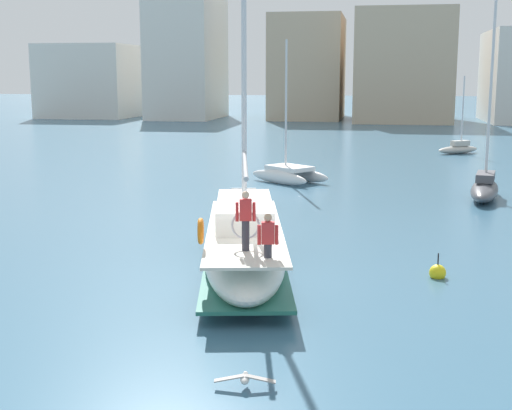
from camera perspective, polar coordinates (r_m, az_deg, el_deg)
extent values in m
plane|color=#38607A|center=(20.89, -0.64, -6.24)|extent=(400.00, 400.00, 0.00)
ellipsoid|color=white|center=(21.50, -0.90, -3.83)|extent=(4.21, 9.88, 1.40)
cube|color=#236656|center=(21.58, -0.90, -4.64)|extent=(4.19, 9.70, 0.10)
cube|color=beige|center=(21.33, -0.91, -1.90)|extent=(3.93, 9.37, 0.08)
cube|color=white|center=(21.96, -0.93, -0.51)|extent=(2.48, 4.56, 0.70)
cylinder|color=silver|center=(22.05, -0.98, 11.82)|extent=(0.16, 0.16, 10.10)
cylinder|color=#B7B7BC|center=(19.31, -0.89, 3.31)|extent=(1.23, 5.68, 0.12)
cylinder|color=silver|center=(25.58, -1.00, 1.31)|extent=(0.89, 0.23, 0.06)
torus|color=orange|center=(18.67, -4.46, -2.10)|extent=(0.27, 0.71, 0.70)
cylinder|color=#33333D|center=(18.42, -0.84, -2.47)|extent=(0.20, 0.20, 0.80)
cube|color=red|center=(18.28, -0.84, -0.39)|extent=(0.35, 0.26, 0.56)
sphere|color=beige|center=(18.21, -0.85, 0.82)|extent=(0.20, 0.20, 0.20)
cylinder|color=red|center=(18.29, -1.53, -0.54)|extent=(0.09, 0.09, 0.50)
cylinder|color=red|center=(18.30, -0.16, -0.54)|extent=(0.09, 0.09, 0.50)
cylinder|color=#33333D|center=(17.79, 0.96, -3.68)|extent=(0.20, 0.20, 0.35)
cube|color=red|center=(17.68, 0.97, -2.25)|extent=(0.35, 0.26, 0.56)
sphere|color=tan|center=(17.60, 0.97, -1.01)|extent=(0.20, 0.20, 0.20)
cylinder|color=red|center=(17.69, 0.25, -2.41)|extent=(0.09, 0.09, 0.50)
cylinder|color=red|center=(17.70, 1.68, -2.40)|extent=(0.09, 0.09, 0.50)
torus|color=silver|center=(18.61, -0.85, -1.64)|extent=(0.76, 0.21, 0.76)
ellipsoid|color=#4C4C51|center=(36.47, 17.87, 1.13)|extent=(2.26, 5.56, 0.88)
cube|color=#4C4C51|center=(36.65, 17.95, 2.18)|extent=(1.22, 2.28, 0.40)
cylinder|color=silver|center=(36.47, 18.32, 8.61)|extent=(0.14, 0.14, 8.62)
ellipsoid|color=white|center=(39.76, 1.83, 2.24)|extent=(3.73, 3.20, 0.72)
ellipsoid|color=white|center=(40.90, 3.56, 2.45)|extent=(3.73, 3.20, 0.72)
cube|color=white|center=(40.27, 2.72, 2.99)|extent=(2.95, 2.85, 0.24)
cylinder|color=silver|center=(40.21, 2.43, 8.17)|extent=(0.12, 0.12, 7.00)
ellipsoid|color=#B7B2A8|center=(57.36, 15.91, 4.29)|extent=(3.56, 2.90, 0.61)
cube|color=#B7B2A8|center=(57.43, 16.07, 4.79)|extent=(1.55, 1.34, 0.40)
cylinder|color=silver|center=(57.33, 16.27, 7.25)|extent=(0.11, 0.11, 5.34)
ellipsoid|color=silver|center=(14.10, -0.90, -13.83)|extent=(0.22, 0.38, 0.16)
sphere|color=silver|center=(14.26, -0.85, -13.41)|extent=(0.11, 0.11, 0.11)
cone|color=gold|center=(14.32, -0.84, -13.34)|extent=(0.05, 0.07, 0.04)
cube|color=#9E9993|center=(14.11, -2.15, -13.72)|extent=(0.61, 0.21, 0.15)
cube|color=#9E9993|center=(14.07, 0.36, -13.78)|extent=(0.61, 0.21, 0.15)
sphere|color=yellow|center=(22.03, 14.37, -5.29)|extent=(0.50, 0.50, 0.50)
cylinder|color=black|center=(21.96, 14.41, -4.53)|extent=(0.04, 0.04, 0.60)
cube|color=silver|center=(109.80, -12.58, 9.69)|extent=(12.59, 17.54, 10.33)
cube|color=silver|center=(102.31, -5.53, 11.74)|extent=(8.59, 14.93, 17.06)
cube|color=#C6AD8E|center=(101.72, 4.23, 10.92)|extent=(9.66, 15.57, 14.07)
cube|color=#C6AD8E|center=(98.12, 11.67, 10.83)|extent=(12.36, 17.01, 14.31)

